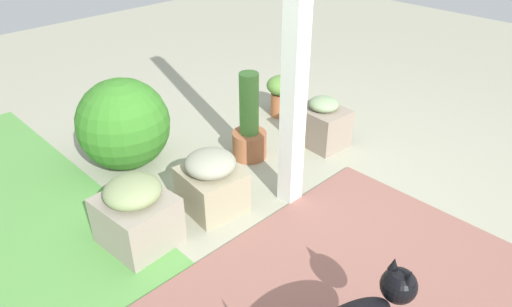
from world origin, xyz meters
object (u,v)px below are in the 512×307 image
porch_pillar (296,38)px  terracotta_pot_broad (282,93)px  stone_planter_mid (211,182)px  round_shrub (123,124)px  stone_planter_far (136,213)px  terracotta_pot_tall (249,128)px  stone_planter_nearest (322,123)px

porch_pillar → terracotta_pot_broad: 1.71m
stone_planter_mid → round_shrub: size_ratio=0.62×
stone_planter_far → round_shrub: bearing=-27.5°
stone_planter_far → terracotta_pot_broad: stone_planter_far is taller
porch_pillar → round_shrub: size_ratio=3.28×
porch_pillar → round_shrub: bearing=24.9°
round_shrub → terracotta_pot_broad: (-0.27, -1.57, -0.13)m
porch_pillar → terracotta_pot_tall: size_ratio=3.23×
stone_planter_far → stone_planter_nearest: bearing=-90.5°
stone_planter_far → terracotta_pot_broad: bearing=-73.0°
porch_pillar → terracotta_pot_tall: bearing=-17.9°
stone_planter_far → terracotta_pot_broad: 2.13m
stone_planter_far → porch_pillar: bearing=-109.6°
round_shrub → terracotta_pot_broad: 1.60m
stone_planter_nearest → stone_planter_mid: (-0.04, 1.29, 0.02)m
porch_pillar → stone_planter_mid: (0.32, 0.47, -0.99)m
stone_planter_nearest → terracotta_pot_broad: bearing=-14.8°
porch_pillar → terracotta_pot_broad: porch_pillar is taller
round_shrub → terracotta_pot_tall: terracotta_pot_tall is taller
porch_pillar → terracotta_pot_broad: (1.00, -0.99, -0.98)m
stone_planter_mid → terracotta_pot_broad: 1.61m
stone_planter_nearest → round_shrub: 1.68m
porch_pillar → terracotta_pot_broad: size_ratio=5.94×
round_shrub → stone_planter_nearest: bearing=-122.8°
stone_planter_mid → round_shrub: (0.94, 0.11, 0.15)m
stone_planter_far → terracotta_pot_tall: bearing=-77.8°
porch_pillar → stone_planter_nearest: porch_pillar is taller
stone_planter_nearest → stone_planter_mid: size_ratio=0.97×
stone_planter_mid → terracotta_pot_broad: (0.68, -1.46, 0.02)m
stone_planter_far → terracotta_pot_tall: (0.27, -1.26, 0.04)m
round_shrub → terracotta_pot_tall: bearing=-127.9°
terracotta_pot_broad → stone_planter_nearest: bearing=165.2°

